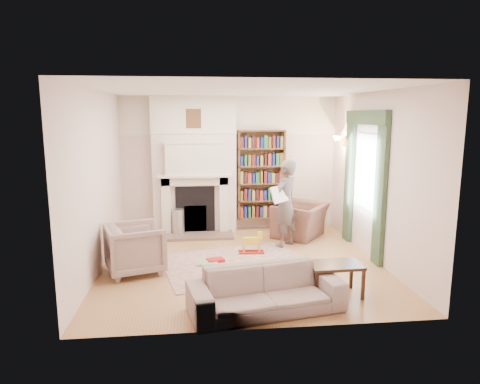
{
  "coord_description": "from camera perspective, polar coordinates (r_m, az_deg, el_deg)",
  "views": [
    {
      "loc": [
        -0.75,
        -6.74,
        2.42
      ],
      "look_at": [
        0.0,
        0.25,
        1.15
      ],
      "focal_mm": 32.0,
      "sensor_mm": 36.0,
      "label": 1
    }
  ],
  "objects": [
    {
      "name": "curtain_left",
      "position": [
        7.19,
        18.2,
        -0.05
      ],
      "size": [
        0.07,
        0.32,
        2.4
      ],
      "primitive_type": "cube",
      "color": "#314D34",
      "rests_on": "floor"
    },
    {
      "name": "wall_front",
      "position": [
        4.67,
        3.28,
        -2.38
      ],
      "size": [
        4.5,
        0.0,
        4.5
      ],
      "primitive_type": "plane",
      "rotation": [
        -1.57,
        0.0,
        0.0
      ],
      "color": "silver",
      "rests_on": "floor"
    },
    {
      "name": "floor",
      "position": [
        7.2,
        0.22,
        -9.4
      ],
      "size": [
        4.5,
        4.5,
        0.0
      ],
      "primitive_type": "plane",
      "color": "olive",
      "rests_on": "ground"
    },
    {
      "name": "bookcase",
      "position": [
        9.06,
        2.83,
        2.32
      ],
      "size": [
        1.0,
        0.24,
        1.85
      ],
      "primitive_type": "cube",
      "color": "brown",
      "rests_on": "floor"
    },
    {
      "name": "newspaper",
      "position": [
        7.65,
        5.28,
        -0.29
      ],
      "size": [
        0.4,
        0.39,
        0.29
      ],
      "primitive_type": "cube",
      "rotation": [
        -0.35,
        0.0,
        0.78
      ],
      "color": "white",
      "rests_on": "man_reading"
    },
    {
      "name": "rug",
      "position": [
        7.1,
        -0.45,
        -9.63
      ],
      "size": [
        2.66,
        2.26,
        0.01
      ],
      "primitive_type": "cube",
      "rotation": [
        0.0,
        0.0,
        0.22
      ],
      "color": "#C5BA95",
      "rests_on": "floor"
    },
    {
      "name": "man_reading",
      "position": [
        7.92,
        6.03,
        -1.54
      ],
      "size": [
        0.69,
        0.69,
        1.62
      ],
      "primitive_type": "imported",
      "rotation": [
        0.0,
        0.0,
        3.92
      ],
      "color": "#514541",
      "rests_on": "floor"
    },
    {
      "name": "armchair_reading",
      "position": [
        8.69,
        8.05,
        -3.76
      ],
      "size": [
        1.33,
        1.36,
        0.67
      ],
      "primitive_type": "imported",
      "rotation": [
        0.0,
        0.0,
        4.06
      ],
      "color": "#55312D",
      "rests_on": "floor"
    },
    {
      "name": "board_game",
      "position": [
        7.18,
        -4.4,
        -9.27
      ],
      "size": [
        0.35,
        0.35,
        0.03
      ],
      "primitive_type": "cube",
      "rotation": [
        0.0,
        0.0,
        -0.01
      ],
      "color": "#E0DE4F",
      "rests_on": "rug"
    },
    {
      "name": "comic_annuals",
      "position": [
        6.86,
        2.6,
        -10.25
      ],
      "size": [
        0.88,
        0.5,
        0.02
      ],
      "color": "red",
      "rests_on": "rug"
    },
    {
      "name": "rocking_horse",
      "position": [
        7.6,
        1.52,
        -6.78
      ],
      "size": [
        0.46,
        0.2,
        0.4
      ],
      "primitive_type": null,
      "rotation": [
        0.0,
        0.0,
        -0.04
      ],
      "color": "gold",
      "rests_on": "rug"
    },
    {
      "name": "game_box_lid",
      "position": [
        7.22,
        -3.29,
        -9.06
      ],
      "size": [
        0.32,
        0.26,
        0.05
      ],
      "primitive_type": "cube",
      "rotation": [
        0.0,
        0.0,
        0.32
      ],
      "color": "red",
      "rests_on": "rug"
    },
    {
      "name": "wall_sconce",
      "position": [
        8.72,
        12.57,
        6.57
      ],
      "size": [
        0.2,
        0.24,
        0.24
      ],
      "primitive_type": null,
      "color": "gold",
      "rests_on": "wall_right"
    },
    {
      "name": "paraffin_heater",
      "position": [
        8.77,
        -8.22,
        -4.03
      ],
      "size": [
        0.28,
        0.28,
        0.55
      ],
      "primitive_type": "cylinder",
      "rotation": [
        0.0,
        0.0,
        -0.2
      ],
      "color": "#B8BAC1",
      "rests_on": "floor"
    },
    {
      "name": "fireplace",
      "position": [
        8.85,
        -6.09,
        3.47
      ],
      "size": [
        1.7,
        0.58,
        2.8
      ],
      "color": "silver",
      "rests_on": "floor"
    },
    {
      "name": "armchair_left",
      "position": [
        6.87,
        -13.8,
        -7.31
      ],
      "size": [
        1.06,
        1.04,
        0.77
      ],
      "primitive_type": "imported",
      "rotation": [
        0.0,
        0.0,
        1.89
      ],
      "color": "#B5A696",
      "rests_on": "floor"
    },
    {
      "name": "curtain_right",
      "position": [
        8.47,
        14.34,
        1.63
      ],
      "size": [
        0.07,
        0.32,
        2.4
      ],
      "primitive_type": "cube",
      "color": "#314D34",
      "rests_on": "floor"
    },
    {
      "name": "sofa",
      "position": [
        5.46,
        3.44,
        -12.89
      ],
      "size": [
        2.01,
        1.09,
        0.55
      ],
      "primitive_type": "imported",
      "rotation": [
        0.0,
        0.0,
        0.19
      ],
      "color": "#A9A18B",
      "rests_on": "floor"
    },
    {
      "name": "wall_left",
      "position": [
        6.98,
        -18.46,
        1.31
      ],
      "size": [
        0.0,
        4.5,
        4.5
      ],
      "primitive_type": "plane",
      "rotation": [
        1.57,
        0.0,
        1.57
      ],
      "color": "silver",
      "rests_on": "floor"
    },
    {
      "name": "wall_back",
      "position": [
        9.08,
        -1.35,
        3.78
      ],
      "size": [
        4.5,
        0.0,
        4.5
      ],
      "primitive_type": "plane",
      "rotation": [
        1.57,
        0.0,
        0.0
      ],
      "color": "silver",
      "rests_on": "floor"
    },
    {
      "name": "pelmet",
      "position": [
        7.73,
        16.48,
        9.52
      ],
      "size": [
        0.09,
        1.7,
        0.24
      ],
      "primitive_type": "cube",
      "color": "#314D34",
      "rests_on": "wall_right"
    },
    {
      "name": "coffee_table",
      "position": [
        6.04,
        12.5,
        -11.32
      ],
      "size": [
        0.72,
        0.48,
        0.45
      ],
      "primitive_type": null,
      "rotation": [
        0.0,
        0.0,
        0.04
      ],
      "color": "#311C11",
      "rests_on": "floor"
    },
    {
      "name": "window",
      "position": [
        7.8,
        16.44,
        2.67
      ],
      "size": [
        0.02,
        0.9,
        1.3
      ],
      "primitive_type": "cube",
      "color": "silver",
      "rests_on": "wall_right"
    },
    {
      "name": "ceiling",
      "position": [
        6.8,
        0.23,
        13.44
      ],
      "size": [
        4.5,
        4.5,
        0.0
      ],
      "primitive_type": "plane",
      "rotation": [
        3.14,
        0.0,
        0.0
      ],
      "color": "white",
      "rests_on": "wall_back"
    },
    {
      "name": "wall_right",
      "position": [
        7.45,
        17.7,
        1.88
      ],
      "size": [
        0.0,
        4.5,
        4.5
      ],
      "primitive_type": "plane",
      "rotation": [
        1.57,
        0.0,
        -1.57
      ],
      "color": "silver",
      "rests_on": "floor"
    }
  ]
}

